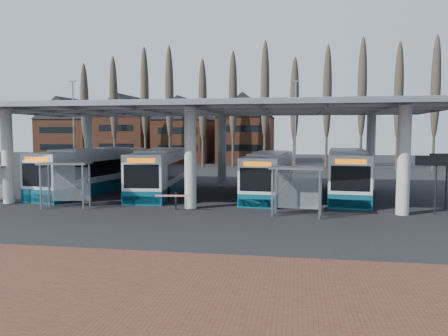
% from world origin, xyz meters
% --- Properties ---
extents(ground, '(140.00, 140.00, 0.00)m').
position_xyz_m(ground, '(0.00, 0.00, 0.00)').
color(ground, black).
rests_on(ground, ground).
extents(brick_strip, '(70.00, 10.00, 0.03)m').
position_xyz_m(brick_strip, '(0.00, -12.00, 0.01)').
color(brick_strip, brown).
rests_on(brick_strip, ground).
extents(station_canopy, '(32.00, 16.00, 6.34)m').
position_xyz_m(station_canopy, '(0.00, 8.00, 5.68)').
color(station_canopy, beige).
rests_on(station_canopy, ground).
extents(poplar_row, '(45.10, 1.10, 14.50)m').
position_xyz_m(poplar_row, '(0.00, 33.00, 8.78)').
color(poplar_row, '#473D33').
rests_on(poplar_row, ground).
extents(townhouse_row, '(36.80, 10.30, 12.25)m').
position_xyz_m(townhouse_row, '(-15.75, 44.00, 5.94)').
color(townhouse_row, brown).
rests_on(townhouse_row, ground).
extents(lamp_post_a, '(0.80, 0.16, 10.17)m').
position_xyz_m(lamp_post_a, '(-18.00, 22.00, 5.34)').
color(lamp_post_a, slate).
rests_on(lamp_post_a, ground).
extents(lamp_post_b, '(0.80, 0.16, 10.17)m').
position_xyz_m(lamp_post_b, '(6.00, 26.00, 5.34)').
color(lamp_post_b, slate).
rests_on(lamp_post_b, ground).
extents(bus_0, '(4.32, 12.22, 3.33)m').
position_xyz_m(bus_0, '(-9.16, 8.55, 1.57)').
color(bus_0, silver).
rests_on(bus_0, ground).
extents(bus_1, '(3.71, 12.05, 3.29)m').
position_xyz_m(bus_1, '(-3.82, 8.88, 1.55)').
color(bus_1, silver).
rests_on(bus_1, ground).
extents(bus_2, '(3.14, 11.37, 3.12)m').
position_xyz_m(bus_2, '(4.29, 8.79, 1.47)').
color(bus_2, silver).
rests_on(bus_2, ground).
extents(bus_3, '(3.48, 12.12, 3.32)m').
position_xyz_m(bus_3, '(9.80, 9.62, 1.57)').
color(bus_3, silver).
rests_on(bus_3, ground).
extents(shelter_1, '(3.12, 1.86, 2.73)m').
position_xyz_m(shelter_1, '(-7.50, 1.63, 1.99)').
color(shelter_1, gray).
rests_on(shelter_1, ground).
extents(shelter_2, '(3.03, 1.76, 2.68)m').
position_xyz_m(shelter_2, '(6.27, 1.27, 1.95)').
color(shelter_2, gray).
rests_on(shelter_2, ground).
extents(info_sign_0, '(2.19, 0.23, 3.25)m').
position_xyz_m(info_sign_0, '(13.80, 2.88, 2.73)').
color(info_sign_0, black).
rests_on(info_sign_0, ground).
extents(info_sign_1, '(2.15, 0.77, 3.30)m').
position_xyz_m(info_sign_1, '(14.98, 4.87, 2.77)').
color(info_sign_1, black).
rests_on(info_sign_1, ground).
extents(barrier, '(2.10, 0.71, 1.05)m').
position_xyz_m(barrier, '(-0.73, 1.48, 0.82)').
color(barrier, black).
rests_on(barrier, ground).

